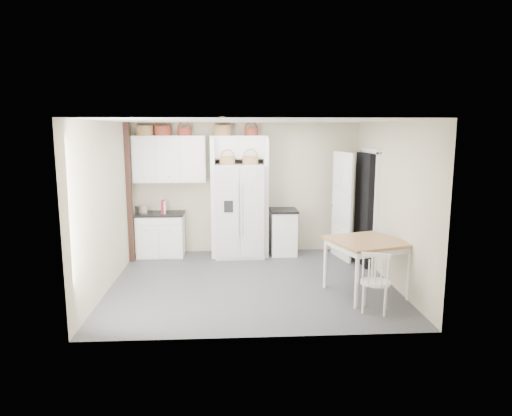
{
  "coord_description": "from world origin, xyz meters",
  "views": [
    {
      "loc": [
        -0.34,
        -7.13,
        2.47
      ],
      "look_at": [
        0.1,
        0.4,
        1.17
      ],
      "focal_mm": 32.0,
      "sensor_mm": 36.0,
      "label": 1
    }
  ],
  "objects": [
    {
      "name": "door_slab",
      "position": [
        1.8,
        1.33,
        1.02
      ],
      "size": [
        0.21,
        0.79,
        2.05
      ],
      "primitive_type": "cube",
      "rotation": [
        0.0,
        0.0,
        -1.36
      ],
      "color": "white",
      "rests_on": "floor"
    },
    {
      "name": "basket_fridge_b",
      "position": [
        0.06,
        1.54,
        1.89
      ],
      "size": [
        0.3,
        0.3,
        0.16
      ],
      "primitive_type": "cylinder",
      "color": "olive",
      "rests_on": "refrigerator"
    },
    {
      "name": "windsor_chair",
      "position": [
        1.63,
        -1.3,
        0.42
      ],
      "size": [
        0.51,
        0.49,
        0.83
      ],
      "primitive_type": "cube",
      "rotation": [
        0.0,
        0.0,
        -0.39
      ],
      "color": "white",
      "rests_on": "floor"
    },
    {
      "name": "wall_right",
      "position": [
        2.25,
        0.0,
        1.3
      ],
      "size": [
        0.0,
        4.0,
        4.0
      ],
      "primitive_type": "plane",
      "rotation": [
        1.57,
        0.0,
        -1.57
      ],
      "color": "beige",
      "rests_on": "floor"
    },
    {
      "name": "trim_post",
      "position": [
        -2.2,
        1.35,
        1.3
      ],
      "size": [
        0.09,
        0.09,
        2.6
      ],
      "primitive_type": "cube",
      "color": "#361C13",
      "rests_on": "floor"
    },
    {
      "name": "doorway_void",
      "position": [
        2.16,
        1.0,
        1.02
      ],
      "size": [
        0.18,
        0.85,
        2.05
      ],
      "primitive_type": "cube",
      "color": "black",
      "rests_on": "floor"
    },
    {
      "name": "basket_bridge_b",
      "position": [
        0.09,
        1.83,
        2.42
      ],
      "size": [
        0.26,
        0.26,
        0.15
      ],
      "primitive_type": "cylinder",
      "color": "maroon",
      "rests_on": "bridge_cabinet"
    },
    {
      "name": "toaster",
      "position": [
        -2.03,
        1.61,
        0.94
      ],
      "size": [
        0.26,
        0.17,
        0.16
      ],
      "primitive_type": "cube",
      "rotation": [
        0.0,
        0.0,
        -0.15
      ],
      "color": "silver",
      "rests_on": "counter_left"
    },
    {
      "name": "refrigerator",
      "position": [
        -0.15,
        1.64,
        0.91
      ],
      "size": [
        0.94,
        0.75,
        1.81
      ],
      "primitive_type": "cube",
      "color": "silver",
      "rests_on": "floor"
    },
    {
      "name": "wall_left",
      "position": [
        -2.25,
        0.0,
        1.3
      ],
      "size": [
        0.0,
        4.0,
        4.0
      ],
      "primitive_type": "plane",
      "rotation": [
        1.57,
        0.0,
        1.57
      ],
      "color": "beige",
      "rests_on": "floor"
    },
    {
      "name": "base_cab_left",
      "position": [
        -1.7,
        1.7,
        0.41
      ],
      "size": [
        0.89,
        0.56,
        0.82
      ],
      "primitive_type": "cube",
      "color": "white",
      "rests_on": "floor"
    },
    {
      "name": "base_cab_right",
      "position": [
        0.72,
        1.7,
        0.43
      ],
      "size": [
        0.49,
        0.59,
        0.87
      ],
      "primitive_type": "cube",
      "color": "white",
      "rests_on": "floor"
    },
    {
      "name": "basket_upper_c",
      "position": [
        -1.2,
        1.83,
        2.43
      ],
      "size": [
        0.27,
        0.27,
        0.15
      ],
      "primitive_type": "cylinder",
      "color": "maroon",
      "rests_on": "upper_cabinet"
    },
    {
      "name": "fridge_panel_left",
      "position": [
        -0.66,
        1.7,
        1.15
      ],
      "size": [
        0.08,
        0.6,
        2.3
      ],
      "primitive_type": "cube",
      "color": "white",
      "rests_on": "floor"
    },
    {
      "name": "fridge_panel_right",
      "position": [
        0.36,
        1.7,
        1.15
      ],
      "size": [
        0.08,
        0.6,
        2.3
      ],
      "primitive_type": "cube",
      "color": "white",
      "rests_on": "floor"
    },
    {
      "name": "bridge_cabinet",
      "position": [
        -0.15,
        1.83,
        2.12
      ],
      "size": [
        1.12,
        0.34,
        0.45
      ],
      "primitive_type": "cube",
      "color": "white",
      "rests_on": "wall_back"
    },
    {
      "name": "floor",
      "position": [
        0.0,
        0.0,
        0.0
      ],
      "size": [
        4.5,
        4.5,
        0.0
      ],
      "primitive_type": "plane",
      "color": "#515155",
      "rests_on": "ground"
    },
    {
      "name": "ceiling",
      "position": [
        0.0,
        0.0,
        2.6
      ],
      "size": [
        4.5,
        4.5,
        0.0
      ],
      "primitive_type": "plane",
      "color": "white",
      "rests_on": "wall_back"
    },
    {
      "name": "counter_right",
      "position": [
        0.72,
        1.7,
        0.89
      ],
      "size": [
        0.53,
        0.63,
        0.04
      ],
      "primitive_type": "cube",
      "color": "black",
      "rests_on": "base_cab_right"
    },
    {
      "name": "basket_fridge_a",
      "position": [
        -0.38,
        1.54,
        1.89
      ],
      "size": [
        0.29,
        0.29,
        0.15
      ],
      "primitive_type": "cylinder",
      "color": "olive",
      "rests_on": "refrigerator"
    },
    {
      "name": "basket_upper_b",
      "position": [
        -1.62,
        1.83,
        2.44
      ],
      "size": [
        0.32,
        0.32,
        0.19
      ],
      "primitive_type": "cylinder",
      "color": "maroon",
      "rests_on": "upper_cabinet"
    },
    {
      "name": "cookbook_red",
      "position": [
        -1.63,
        1.62,
        0.99
      ],
      "size": [
        0.05,
        0.18,
        0.26
      ],
      "primitive_type": "cube",
      "rotation": [
        0.0,
        0.0,
        -0.05
      ],
      "color": "#A91829",
      "rests_on": "counter_left"
    },
    {
      "name": "counter_left",
      "position": [
        -1.7,
        1.7,
        0.84
      ],
      "size": [
        0.93,
        0.6,
        0.04
      ],
      "primitive_type": "cube",
      "color": "black",
      "rests_on": "base_cab_left"
    },
    {
      "name": "upper_cabinet",
      "position": [
        -1.5,
        1.83,
        1.9
      ],
      "size": [
        1.4,
        0.34,
        0.9
      ],
      "primitive_type": "cube",
      "color": "white",
      "rests_on": "wall_back"
    },
    {
      "name": "basket_upper_a",
      "position": [
        -1.96,
        1.83,
        2.45
      ],
      "size": [
        0.34,
        0.34,
        0.19
      ],
      "primitive_type": "cylinder",
      "color": "olive",
      "rests_on": "upper_cabinet"
    },
    {
      "name": "basket_bridge_a",
      "position": [
        -0.47,
        1.83,
        2.45
      ],
      "size": [
        0.36,
        0.36,
        0.2
      ],
      "primitive_type": "cylinder",
      "color": "olive",
      "rests_on": "bridge_cabinet"
    },
    {
      "name": "wall_back",
      "position": [
        0.0,
        2.0,
        1.3
      ],
      "size": [
        4.5,
        0.0,
        4.5
      ],
      "primitive_type": "plane",
      "rotation": [
        1.57,
        0.0,
        0.0
      ],
      "color": "beige",
      "rests_on": "floor"
    },
    {
      "name": "dining_table",
      "position": [
        1.7,
        -0.61,
        0.42
      ],
      "size": [
        1.26,
        1.26,
        0.84
      ],
      "primitive_type": "cube",
      "rotation": [
        0.0,
        0.0,
        0.3
      ],
      "color": "olive",
      "rests_on": "floor"
    },
    {
      "name": "cookbook_cream",
      "position": [
        -1.6,
        1.62,
        0.98
      ],
      "size": [
        0.06,
        0.16,
        0.24
      ],
      "primitive_type": "cube",
      "rotation": [
        0.0,
        0.0,
        0.13
      ],
      "color": "beige",
      "rests_on": "counter_left"
    }
  ]
}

